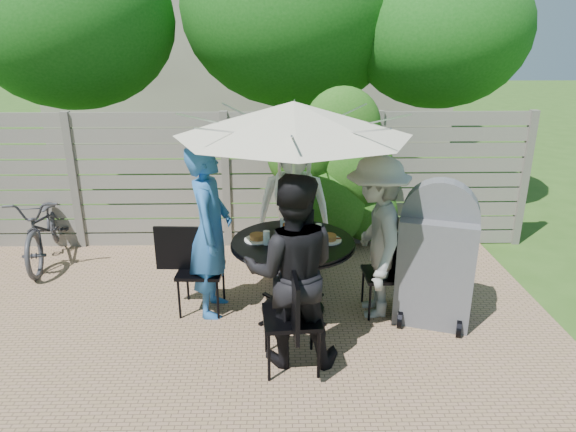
{
  "coord_description": "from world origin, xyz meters",
  "views": [
    {
      "loc": [
        0.68,
        -3.59,
        2.76
      ],
      "look_at": [
        0.79,
        1.39,
        1.0
      ],
      "focal_mm": 32.0,
      "sensor_mm": 36.0,
      "label": 1
    }
  ],
  "objects_px": {
    "person_left": "(210,231)",
    "patio_table": "(293,263)",
    "umbrella": "(293,119)",
    "plate_left": "(257,238)",
    "chair_right": "(386,289)",
    "syrup_jug": "(287,231)",
    "person_right": "(376,238)",
    "plate_extra": "(311,250)",
    "glass_right": "(318,230)",
    "chair_left": "(200,286)",
    "glass_front": "(304,244)",
    "glass_left": "(266,238)",
    "coffee_cup": "(303,227)",
    "plate_front": "(292,253)",
    "bicycle": "(46,226)",
    "person_back": "(294,208)",
    "chair_back": "(294,253)",
    "chair_front": "(292,338)",
    "plate_right": "(329,239)",
    "bbq_grill": "(436,258)",
    "glass_back": "(283,225)",
    "plate_back": "(293,226)",
    "person_front": "(292,272)"
  },
  "relations": [
    {
      "from": "person_left",
      "to": "patio_table",
      "type": "bearing_deg",
      "value": -90.0
    },
    {
      "from": "umbrella",
      "to": "plate_left",
      "type": "xyz_separation_m",
      "value": [
        -0.36,
        0.02,
        -1.2
      ]
    },
    {
      "from": "chair_right",
      "to": "syrup_jug",
      "type": "bearing_deg",
      "value": -6.79
    },
    {
      "from": "person_right",
      "to": "plate_extra",
      "type": "bearing_deg",
      "value": -65.22
    },
    {
      "from": "glass_right",
      "to": "chair_left",
      "type": "bearing_deg",
      "value": -177.61
    },
    {
      "from": "glass_front",
      "to": "glass_left",
      "type": "bearing_deg",
      "value": 154.51
    },
    {
      "from": "coffee_cup",
      "to": "person_left",
      "type": "bearing_deg",
      "value": -169.18
    },
    {
      "from": "chair_right",
      "to": "plate_front",
      "type": "xyz_separation_m",
      "value": [
        -0.98,
        -0.32,
        0.56
      ]
    },
    {
      "from": "coffee_cup",
      "to": "bicycle",
      "type": "height_order",
      "value": "coffee_cup"
    },
    {
      "from": "person_back",
      "to": "chair_right",
      "type": "relative_size",
      "value": 1.94
    },
    {
      "from": "chair_back",
      "to": "person_left",
      "type": "height_order",
      "value": "person_left"
    },
    {
      "from": "chair_front",
      "to": "plate_right",
      "type": "relative_size",
      "value": 3.85
    },
    {
      "from": "glass_right",
      "to": "bbq_grill",
      "type": "xyz_separation_m",
      "value": [
        1.15,
        -0.26,
        -0.21
      ]
    },
    {
      "from": "umbrella",
      "to": "plate_right",
      "type": "distance_m",
      "value": 1.25
    },
    {
      "from": "plate_left",
      "to": "glass_front",
      "type": "relative_size",
      "value": 1.86
    },
    {
      "from": "glass_back",
      "to": "glass_right",
      "type": "relative_size",
      "value": 1.0
    },
    {
      "from": "plate_back",
      "to": "glass_back",
      "type": "bearing_deg",
      "value": -138.75
    },
    {
      "from": "glass_front",
      "to": "glass_right",
      "type": "relative_size",
      "value": 1.0
    },
    {
      "from": "umbrella",
      "to": "syrup_jug",
      "type": "bearing_deg",
      "value": 137.7
    },
    {
      "from": "person_back",
      "to": "glass_front",
      "type": "distance_m",
      "value": 1.09
    },
    {
      "from": "person_front",
      "to": "plate_extra",
      "type": "height_order",
      "value": "person_front"
    },
    {
      "from": "chair_back",
      "to": "plate_back",
      "type": "relative_size",
      "value": 3.22
    },
    {
      "from": "plate_back",
      "to": "bicycle",
      "type": "xyz_separation_m",
      "value": [
        -3.13,
        1.05,
        -0.38
      ]
    },
    {
      "from": "patio_table",
      "to": "person_back",
      "type": "relative_size",
      "value": 0.74
    },
    {
      "from": "chair_back",
      "to": "plate_back",
      "type": "distance_m",
      "value": 0.84
    },
    {
      "from": "chair_front",
      "to": "chair_right",
      "type": "xyz_separation_m",
      "value": [
        1.0,
        0.92,
        -0.03
      ]
    },
    {
      "from": "patio_table",
      "to": "chair_front",
      "type": "xyz_separation_m",
      "value": [
        -0.04,
        -0.97,
        -0.26
      ]
    },
    {
      "from": "plate_left",
      "to": "glass_left",
      "type": "relative_size",
      "value": 1.86
    },
    {
      "from": "glass_right",
      "to": "plate_extra",
      "type": "bearing_deg",
      "value": -103.62
    },
    {
      "from": "plate_left",
      "to": "person_right",
      "type": "bearing_deg",
      "value": -2.49
    },
    {
      "from": "syrup_jug",
      "to": "plate_back",
      "type": "bearing_deg",
      "value": 76.55
    },
    {
      "from": "chair_front",
      "to": "person_front",
      "type": "distance_m",
      "value": 0.58
    },
    {
      "from": "plate_back",
      "to": "syrup_jug",
      "type": "relative_size",
      "value": 1.62
    },
    {
      "from": "person_left",
      "to": "glass_back",
      "type": "relative_size",
      "value": 12.85
    },
    {
      "from": "plate_back",
      "to": "plate_front",
      "type": "distance_m",
      "value": 0.72
    },
    {
      "from": "chair_back",
      "to": "syrup_jug",
      "type": "distance_m",
      "value": 1.12
    },
    {
      "from": "patio_table",
      "to": "chair_right",
      "type": "height_order",
      "value": "chair_right"
    },
    {
      "from": "person_front",
      "to": "chair_right",
      "type": "relative_size",
      "value": 1.92
    },
    {
      "from": "umbrella",
      "to": "person_back",
      "type": "distance_m",
      "value": 1.42
    },
    {
      "from": "chair_front",
      "to": "chair_right",
      "type": "distance_m",
      "value": 1.37
    },
    {
      "from": "umbrella",
      "to": "plate_right",
      "type": "relative_size",
      "value": 9.05
    },
    {
      "from": "person_right",
      "to": "plate_extra",
      "type": "relative_size",
      "value": 7.04
    },
    {
      "from": "chair_back",
      "to": "person_right",
      "type": "relative_size",
      "value": 0.49
    },
    {
      "from": "person_back",
      "to": "coffee_cup",
      "type": "xyz_separation_m",
      "value": [
        0.07,
        -0.61,
        -0.0
      ]
    },
    {
      "from": "umbrella",
      "to": "plate_right",
      "type": "height_order",
      "value": "umbrella"
    },
    {
      "from": "chair_right",
      "to": "plate_extra",
      "type": "distance_m",
      "value": 1.01
    },
    {
      "from": "chair_back",
      "to": "glass_back",
      "type": "distance_m",
      "value": 0.95
    },
    {
      "from": "glass_right",
      "to": "syrup_jug",
      "type": "height_order",
      "value": "syrup_jug"
    },
    {
      "from": "plate_back",
      "to": "glass_front",
      "type": "xyz_separation_m",
      "value": [
        0.08,
        -0.62,
        0.05
      ]
    },
    {
      "from": "person_back",
      "to": "bbq_grill",
      "type": "bearing_deg",
      "value": -33.37
    }
  ]
}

